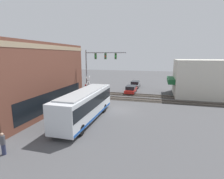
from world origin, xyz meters
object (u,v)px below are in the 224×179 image
at_px(crossing_signal, 88,85).
at_px(pedestrian_by_lamp, 3,144).
at_px(city_bus, 85,104).
at_px(parked_car_grey, 135,84).
at_px(parked_car_red, 131,90).

distance_m(crossing_signal, pedestrian_by_lamp, 16.71).
distance_m(city_bus, crossing_signal, 9.37).
xyz_separation_m(city_bus, parked_car_grey, (21.45, -2.60, -1.13)).
height_order(crossing_signal, parked_car_grey, crossing_signal).
bearing_deg(city_bus, parked_car_red, -9.65).
bearing_deg(parked_car_grey, parked_car_red, -180.00).
bearing_deg(city_bus, crossing_signal, 20.71).
height_order(city_bus, parked_car_grey, city_bus).
height_order(crossing_signal, pedestrian_by_lamp, crossing_signal).
relative_size(city_bus, crossing_signal, 2.83).
bearing_deg(pedestrian_by_lamp, parked_car_red, -13.37).
relative_size(crossing_signal, parked_car_red, 0.81).
xyz_separation_m(city_bus, crossing_signal, (8.75, 3.31, 0.49)).
relative_size(city_bus, parked_car_grey, 2.21).
bearing_deg(crossing_signal, parked_car_red, -42.08).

